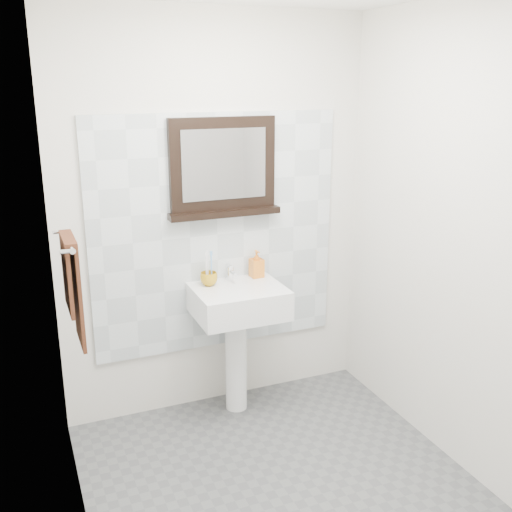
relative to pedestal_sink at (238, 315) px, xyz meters
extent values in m
cube|color=#535658|center=(-0.06, -0.87, -0.68)|extent=(2.00, 2.20, 0.01)
cube|color=silver|center=(-0.06, 0.23, 0.57)|extent=(2.00, 0.01, 2.50)
cube|color=silver|center=(-0.06, -1.97, 0.57)|extent=(2.00, 0.01, 2.50)
cube|color=silver|center=(-1.06, -0.87, 0.57)|extent=(0.01, 2.20, 2.50)
cube|color=silver|center=(0.94, -0.87, 0.57)|extent=(0.01, 2.20, 2.50)
cube|color=silver|center=(-0.06, 0.21, 0.47)|extent=(1.60, 0.02, 1.50)
cylinder|color=white|center=(0.00, 0.05, -0.34)|extent=(0.14, 0.14, 0.68)
cube|color=white|center=(0.00, -0.01, 0.09)|extent=(0.55, 0.44, 0.18)
cylinder|color=silver|center=(0.00, -0.03, 0.17)|extent=(0.32, 0.32, 0.02)
cylinder|color=#4C4C4F|center=(0.00, -0.03, 0.18)|extent=(0.04, 0.04, 0.00)
cylinder|color=silver|center=(0.00, 0.14, 0.23)|extent=(0.04, 0.04, 0.09)
cylinder|color=silver|center=(0.00, 0.09, 0.25)|extent=(0.02, 0.10, 0.02)
cube|color=silver|center=(0.00, 0.15, 0.28)|extent=(0.02, 0.07, 0.01)
imported|color=#B98A15|center=(-0.15, 0.10, 0.23)|extent=(0.13, 0.13, 0.08)
cylinder|color=white|center=(-0.17, 0.09, 0.29)|extent=(0.01, 0.01, 0.19)
cube|color=white|center=(-0.17, 0.09, 0.39)|extent=(0.01, 0.01, 0.03)
cylinder|color=#639FE3|center=(-0.14, 0.09, 0.29)|extent=(0.01, 0.01, 0.19)
cube|color=#639FE3|center=(-0.14, 0.09, 0.39)|extent=(0.01, 0.01, 0.03)
cylinder|color=white|center=(-0.15, 0.12, 0.29)|extent=(0.01, 0.01, 0.19)
cube|color=white|center=(-0.15, 0.12, 0.39)|extent=(0.01, 0.01, 0.03)
imported|color=#DC5219|center=(0.18, 0.14, 0.27)|extent=(0.08, 0.09, 0.18)
cube|color=black|center=(-0.02, 0.19, 0.92)|extent=(0.67, 0.06, 0.56)
cube|color=#99999E|center=(-0.02, 0.16, 0.92)|extent=(0.53, 0.01, 0.43)
cube|color=black|center=(-0.02, 0.17, 0.62)|extent=(0.71, 0.11, 0.04)
cylinder|color=silver|center=(-1.00, -0.37, 0.68)|extent=(0.03, 0.40, 0.03)
cylinder|color=silver|center=(-1.03, -0.56, 0.68)|extent=(0.05, 0.02, 0.02)
cylinder|color=silver|center=(-1.03, -0.18, 0.68)|extent=(0.05, 0.02, 0.02)
cube|color=#351A0E|center=(-0.98, -0.37, 0.41)|extent=(0.02, 0.30, 0.52)
cube|color=#351A0E|center=(-1.02, -0.37, 0.50)|extent=(0.02, 0.30, 0.34)
cube|color=#351A0E|center=(-1.00, -0.37, 0.68)|extent=(0.06, 0.30, 0.03)
camera|label=1|loc=(-1.23, -3.25, 1.42)|focal=42.00mm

